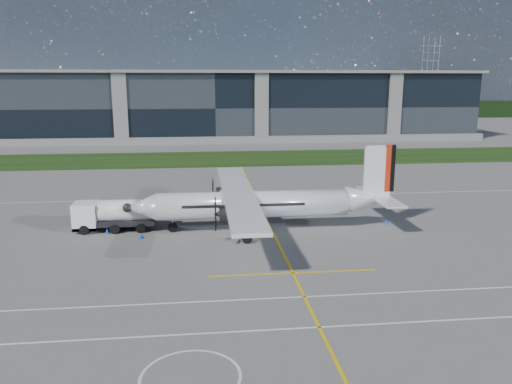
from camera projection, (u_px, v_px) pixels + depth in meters
name	position (u px, v px, depth m)	size (l,w,h in m)	color
ground	(222.00, 166.00, 79.63)	(400.00, 400.00, 0.00)	#585654
grass_strip	(220.00, 159.00, 87.39)	(400.00, 18.00, 0.04)	black
terminal_building	(214.00, 106.00, 116.80)	(120.00, 20.00, 15.00)	black
tree_line	(209.00, 111.00, 175.98)	(400.00, 6.00, 6.00)	black
pylon_east	(429.00, 76.00, 192.21)	(9.00, 4.60, 30.00)	gray
yellow_taxiway_centerline	(264.00, 214.00, 50.85)	(0.20, 70.00, 0.01)	yellow
white_lane_line	(265.00, 330.00, 27.25)	(90.00, 0.15, 0.01)	white
turboprop_aircraft	(263.00, 189.00, 45.02)	(24.54, 25.45, 7.63)	white
fuel_tanker_truck	(108.00, 215.00, 45.14)	(7.56, 2.46, 2.83)	white
baggage_tug	(134.00, 213.00, 47.57)	(3.25, 1.95, 1.95)	white
ground_crew_person	(134.00, 216.00, 46.44)	(0.79, 0.57, 1.95)	#F25907
safety_cone_stbdwing	(226.00, 196.00, 57.80)	(0.36, 0.36, 0.50)	blue
safety_cone_tail	(386.00, 221.00, 47.45)	(0.36, 0.36, 0.50)	blue
safety_cone_nose_port	(141.00, 235.00, 43.16)	(0.36, 0.36, 0.50)	blue
safety_cone_fwd	(107.00, 231.00, 44.46)	(0.36, 0.36, 0.50)	blue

